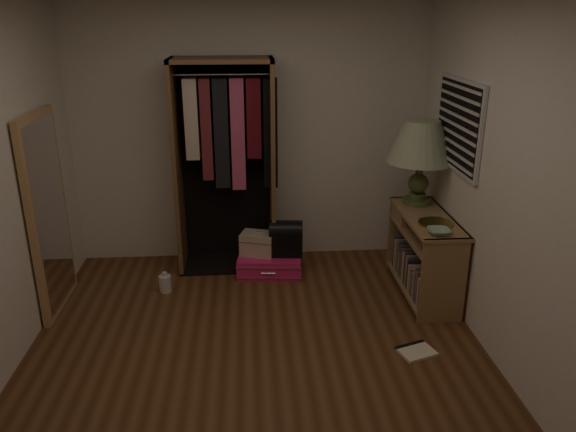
% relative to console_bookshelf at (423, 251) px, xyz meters
% --- Properties ---
extents(ground, '(4.00, 4.00, 0.00)m').
position_rel_console_bookshelf_xyz_m(ground, '(-1.53, -1.04, -0.39)').
color(ground, '#532F17').
rests_on(ground, ground).
extents(room_walls, '(3.52, 4.02, 2.60)m').
position_rel_console_bookshelf_xyz_m(room_walls, '(-1.46, -1.00, 1.11)').
color(room_walls, silver).
rests_on(room_walls, ground).
extents(console_bookshelf, '(0.42, 1.12, 0.75)m').
position_rel_console_bookshelf_xyz_m(console_bookshelf, '(0.00, 0.00, 0.00)').
color(console_bookshelf, olive).
rests_on(console_bookshelf, ground).
extents(open_wardrobe, '(0.98, 0.50, 2.05)m').
position_rel_console_bookshelf_xyz_m(open_wardrobe, '(-1.75, 0.73, 0.82)').
color(open_wardrobe, brown).
rests_on(open_wardrobe, ground).
extents(floor_mirror, '(0.06, 0.80, 1.70)m').
position_rel_console_bookshelf_xyz_m(floor_mirror, '(-3.24, -0.04, 0.46)').
color(floor_mirror, tan).
rests_on(floor_mirror, ground).
extents(pink_suitcase, '(0.68, 0.52, 0.19)m').
position_rel_console_bookshelf_xyz_m(pink_suitcase, '(-1.37, 0.48, -0.29)').
color(pink_suitcase, '#DD1B64').
rests_on(pink_suitcase, ground).
extents(train_case, '(0.38, 0.31, 0.24)m').
position_rel_console_bookshelf_xyz_m(train_case, '(-1.49, 0.50, -0.09)').
color(train_case, '#B7A68C').
rests_on(train_case, pink_suitcase).
extents(black_bag, '(0.34, 0.24, 0.35)m').
position_rel_console_bookshelf_xyz_m(black_bag, '(-1.21, 0.47, -0.02)').
color(black_bag, black).
rests_on(black_bag, pink_suitcase).
extents(table_lamp, '(0.71, 0.71, 0.78)m').
position_rel_console_bookshelf_xyz_m(table_lamp, '(0.01, 0.31, 0.93)').
color(table_lamp, '#465529').
rests_on(table_lamp, console_bookshelf).
extents(brass_tray, '(0.33, 0.33, 0.02)m').
position_rel_console_bookshelf_xyz_m(brass_tray, '(0.01, -0.25, 0.37)').
color(brass_tray, olive).
rests_on(brass_tray, console_bookshelf).
extents(ceramic_bowl, '(0.20, 0.20, 0.05)m').
position_rel_console_bookshelf_xyz_m(ceramic_bowl, '(-0.04, -0.47, 0.38)').
color(ceramic_bowl, '#98B597').
rests_on(ceramic_bowl, console_bookshelf).
extents(white_jug, '(0.14, 0.14, 0.19)m').
position_rel_console_bookshelf_xyz_m(white_jug, '(-2.35, 0.14, -0.31)').
color(white_jug, silver).
rests_on(white_jug, ground).
extents(floor_book, '(0.32, 0.29, 0.02)m').
position_rel_console_bookshelf_xyz_m(floor_book, '(-0.33, -0.99, -0.38)').
color(floor_book, '#EEE4C8').
rests_on(floor_book, ground).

